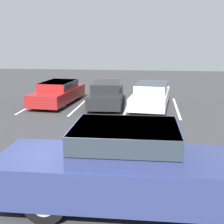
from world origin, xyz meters
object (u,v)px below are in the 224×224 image
pickup_truck (140,167)px  parked_sedan_b (107,93)px  parked_sedan_a (58,92)px  parked_sedan_c (151,94)px

pickup_truck → parked_sedan_b: pickup_truck is taller
pickup_truck → parked_sedan_b: (-2.26, 10.49, -0.23)m
parked_sedan_a → parked_sedan_b: bearing=93.8°
parked_sedan_b → parked_sedan_c: parked_sedan_b is taller
pickup_truck → parked_sedan_b: bearing=100.9°
pickup_truck → parked_sedan_b: 10.73m
pickup_truck → parked_sedan_a: pickup_truck is taller
parked_sedan_a → parked_sedan_b: parked_sedan_b is taller
parked_sedan_a → parked_sedan_b: 2.75m
parked_sedan_a → parked_sedan_c: (5.17, -0.17, 0.00)m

